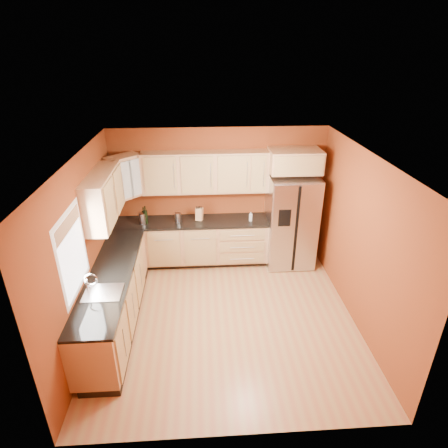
{
  "coord_description": "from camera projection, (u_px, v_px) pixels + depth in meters",
  "views": [
    {
      "loc": [
        -0.34,
        -4.71,
        3.94
      ],
      "look_at": [
        0.03,
        0.9,
        1.22
      ],
      "focal_mm": 30.0,
      "sensor_mm": 36.0,
      "label": 1
    }
  ],
  "objects": [
    {
      "name": "window",
      "position": [
        73.0,
        253.0,
        4.72
      ],
      "size": [
        0.03,
        0.9,
        1.0
      ],
      "primitive_type": "cube",
      "color": "white",
      "rests_on": "wall_left"
    },
    {
      "name": "canister_left",
      "position": [
        143.0,
        218.0,
        6.9
      ],
      "size": [
        0.16,
        0.16,
        0.2
      ],
      "primitive_type": "cylinder",
      "rotation": [
        0.0,
        0.0,
        -0.41
      ],
      "color": "#BCBBC1",
      "rests_on": "countertop_back"
    },
    {
      "name": "wine_bottle_b",
      "position": [
        146.0,
        215.0,
        6.88
      ],
      "size": [
        0.08,
        0.08,
        0.34
      ],
      "primitive_type": null,
      "rotation": [
        0.0,
        0.0,
        0.06
      ],
      "color": "black",
      "rests_on": "countertop_back"
    },
    {
      "name": "wall_back",
      "position": [
        219.0,
        195.0,
        7.19
      ],
      "size": [
        4.0,
        0.04,
        2.6
      ],
      "primitive_type": "cube",
      "color": "maroon",
      "rests_on": "floor"
    },
    {
      "name": "soap_dispenser",
      "position": [
        251.0,
        217.0,
        7.01
      ],
      "size": [
        0.07,
        0.07,
        0.18
      ],
      "primitive_type": "cylinder",
      "rotation": [
        0.0,
        0.0,
        0.29
      ],
      "color": "silver",
      "rests_on": "countertop_back"
    },
    {
      "name": "base_cabinets_back",
      "position": [
        192.0,
        243.0,
        7.27
      ],
      "size": [
        2.9,
        0.6,
        0.88
      ],
      "primitive_type": "cube",
      "color": "tan",
      "rests_on": "floor"
    },
    {
      "name": "floor",
      "position": [
        226.0,
        317.0,
        5.96
      ],
      "size": [
        4.0,
        4.0,
        0.0
      ],
      "primitive_type": "plane",
      "color": "#AF6B44",
      "rests_on": "ground"
    },
    {
      "name": "upper_cabinets_left",
      "position": [
        103.0,
        197.0,
        5.71
      ],
      "size": [
        0.33,
        1.35,
        0.75
      ],
      "primitive_type": "cube",
      "color": "tan",
      "rests_on": "wall_left"
    },
    {
      "name": "corner_upper_cabinet",
      "position": [
        125.0,
        177.0,
        6.57
      ],
      "size": [
        0.67,
        0.67,
        0.75
      ],
      "primitive_type": "cube",
      "rotation": [
        0.0,
        0.0,
        0.79
      ],
      "color": "tan",
      "rests_on": "wall_back"
    },
    {
      "name": "knife_block",
      "position": [
        199.0,
        214.0,
        7.03
      ],
      "size": [
        0.15,
        0.14,
        0.24
      ],
      "primitive_type": "cube",
      "rotation": [
        0.0,
        0.0,
        -0.29
      ],
      "color": "tan",
      "rests_on": "countertop_back"
    },
    {
      "name": "over_fridge_cabinet",
      "position": [
        295.0,
        161.0,
        6.68
      ],
      "size": [
        0.92,
        0.6,
        0.4
      ],
      "primitive_type": "cube",
      "color": "tan",
      "rests_on": "wall_back"
    },
    {
      "name": "wall_left",
      "position": [
        85.0,
        250.0,
        5.28
      ],
      "size": [
        0.04,
        4.0,
        2.6
      ],
      "primitive_type": "cube",
      "color": "maroon",
      "rests_on": "floor"
    },
    {
      "name": "wine_bottle_a",
      "position": [
        144.0,
        215.0,
        6.96
      ],
      "size": [
        0.07,
        0.07,
        0.29
      ],
      "primitive_type": null,
      "rotation": [
        0.0,
        0.0,
        -0.15
      ],
      "color": "black",
      "rests_on": "countertop_back"
    },
    {
      "name": "canister_right",
      "position": [
        178.0,
        217.0,
        6.97
      ],
      "size": [
        0.15,
        0.15,
        0.18
      ],
      "primitive_type": "cylinder",
      "rotation": [
        0.0,
        0.0,
        -0.41
      ],
      "color": "#BCBBC1",
      "rests_on": "countertop_back"
    },
    {
      "name": "wall_right",
      "position": [
        361.0,
        242.0,
        5.52
      ],
      "size": [
        0.04,
        4.0,
        2.6
      ],
      "primitive_type": "cube",
      "color": "maroon",
      "rests_on": "floor"
    },
    {
      "name": "refrigerator",
      "position": [
        291.0,
        221.0,
        7.12
      ],
      "size": [
        0.9,
        0.75,
        1.78
      ],
      "primitive_type": "cube",
      "color": "#BCBBC1",
      "rests_on": "floor"
    },
    {
      "name": "sink_faucet",
      "position": [
        102.0,
        284.0,
        4.95
      ],
      "size": [
        0.5,
        0.42,
        0.3
      ],
      "primitive_type": null,
      "color": "silver",
      "rests_on": "countertop_left"
    },
    {
      "name": "upper_cabinets_back",
      "position": [
        205.0,
        172.0,
        6.8
      ],
      "size": [
        2.3,
        0.33,
        0.75
      ],
      "primitive_type": "cube",
      "color": "tan",
      "rests_on": "wall_back"
    },
    {
      "name": "wall_front",
      "position": [
        241.0,
        347.0,
        3.6
      ],
      "size": [
        4.0,
        0.04,
        2.6
      ],
      "primitive_type": "cube",
      "color": "maroon",
      "rests_on": "floor"
    },
    {
      "name": "ceiling",
      "position": [
        226.0,
        158.0,
        4.83
      ],
      "size": [
        4.0,
        4.0,
        0.0
      ],
      "primitive_type": "plane",
      "color": "silver",
      "rests_on": "wall_back"
    },
    {
      "name": "countertop_back",
      "position": [
        191.0,
        222.0,
        7.06
      ],
      "size": [
        2.9,
        0.62,
        0.04
      ],
      "primitive_type": "cube",
      "color": "black",
      "rests_on": "base_cabinets_back"
    },
    {
      "name": "countertop_left",
      "position": [
        111.0,
        273.0,
        5.47
      ],
      "size": [
        0.62,
        2.8,
        0.04
      ],
      "primitive_type": "cube",
      "color": "black",
      "rests_on": "base_cabinets_left"
    },
    {
      "name": "base_cabinets_left",
      "position": [
        114.0,
        299.0,
        5.67
      ],
      "size": [
        0.6,
        2.8,
        0.88
      ],
      "primitive_type": "cube",
      "color": "tan",
      "rests_on": "floor"
    }
  ]
}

